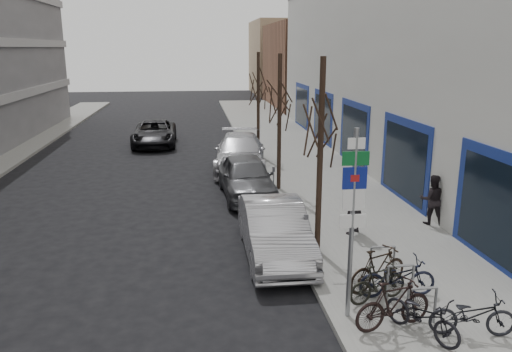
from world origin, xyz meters
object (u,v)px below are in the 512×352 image
object	(u,v)px
bike_near_left	(423,312)
bike_mid_inner	(378,283)
meter_front	(306,232)
bike_far_curb	(473,311)
tree_near	(322,111)
bike_near_right	(394,304)
parked_car_back	(240,153)
pedestrian_near	(354,203)
highway_sign_pole	(353,213)
parked_car_mid	(246,177)
tree_mid	(280,90)
lane_car	(155,133)
bike_mid_curb	(398,274)
parked_car_front	(274,230)
pedestrian_far	(432,199)
tree_far	(258,80)
meter_back	(256,151)
meter_mid	(274,180)
bike_far_inner	(378,268)
bike_rack	(400,278)

from	to	relation	value
bike_near_left	bike_mid_inner	bearing A→B (deg)	73.66
bike_near_left	bike_mid_inner	world-z (taller)	bike_near_left
meter_front	bike_far_curb	world-z (taller)	meter_front
tree_near	bike_near_right	world-z (taller)	tree_near
parked_car_back	pedestrian_near	world-z (taller)	pedestrian_near
highway_sign_pole	pedestrian_near	xyz separation A→B (m)	(1.63, 4.74, -1.32)
parked_car_mid	pedestrian_near	xyz separation A→B (m)	(2.80, -4.78, 0.33)
tree_mid	bike_mid_inner	size ratio (longest dim) A/B	3.62
tree_mid	lane_car	xyz separation A→B (m)	(-5.72, 10.83, -3.36)
highway_sign_pole	lane_car	distance (m)	21.63
bike_mid_curb	parked_car_back	size ratio (longest dim) A/B	0.31
tree_mid	bike_mid_inner	bearing A→B (deg)	-86.08
tree_mid	meter_front	world-z (taller)	tree_mid
bike_near_left	lane_car	bearing A→B (deg)	76.31
meter_front	bike_near_left	distance (m)	4.19
parked_car_front	pedestrian_far	bearing A→B (deg)	16.58
parked_car_mid	parked_car_back	distance (m)	4.45
tree_far	bike_near_right	size ratio (longest dim) A/B	3.11
tree_mid	pedestrian_near	bearing A→B (deg)	-74.86
bike_near_left	bike_near_right	size ratio (longest dim) A/B	0.96
bike_far_curb	parked_car_back	bearing A→B (deg)	22.57
meter_back	tree_near	bearing A→B (deg)	-87.55
tree_near	bike_near_left	size ratio (longest dim) A/B	3.24
highway_sign_pole	parked_car_front	size ratio (longest dim) A/B	0.89
meter_front	meter_mid	size ratio (longest dim) A/B	1.00
meter_back	bike_far_inner	size ratio (longest dim) A/B	0.73
tree_mid	parked_car_back	world-z (taller)	tree_mid
meter_mid	bike_near_left	bearing A→B (deg)	-81.12
meter_mid	lane_car	bearing A→B (deg)	113.14
meter_mid	lane_car	size ratio (longest dim) A/B	0.24
bike_near_right	tree_near	bearing A→B (deg)	-5.05
parked_car_mid	pedestrian_near	size ratio (longest dim) A/B	2.41
meter_back	tree_mid	bearing A→B (deg)	-83.58
bike_rack	tree_near	distance (m)	4.66
bike_near_right	lane_car	xyz separation A→B (m)	(-6.28, 21.41, 0.06)
meter_mid	bike_mid_inner	xyz separation A→B (m)	(1.10, -7.99, -0.31)
bike_near_left	pedestrian_near	xyz separation A→B (m)	(0.41, 5.64, 0.47)
parked_car_back	pedestrian_near	bearing A→B (deg)	-67.74
tree_far	bike_near_left	bearing A→B (deg)	-86.64
parked_car_mid	bike_near_right	bearing A→B (deg)	-82.02
pedestrian_near	parked_car_mid	bearing A→B (deg)	-102.20
parked_car_back	meter_back	bearing A→B (deg)	9.27
parked_car_mid	lane_car	size ratio (longest dim) A/B	0.89
bike_mid_curb	bike_mid_inner	size ratio (longest dim) A/B	1.18
tree_mid	parked_car_back	distance (m)	5.27
bike_rack	bike_mid_curb	size ratio (longest dim) A/B	1.26
bike_rack	bike_far_inner	size ratio (longest dim) A/B	1.30
tree_far	lane_car	xyz separation A→B (m)	(-5.72, 4.33, -3.36)
tree_near	bike_far_curb	size ratio (longest dim) A/B	3.25
bike_mid_inner	meter_front	bearing A→B (deg)	6.76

